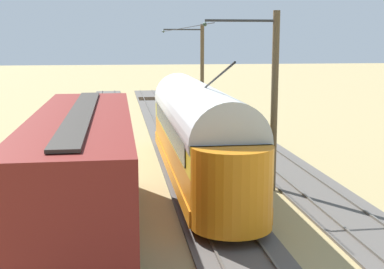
{
  "coord_description": "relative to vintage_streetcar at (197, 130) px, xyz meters",
  "views": [
    {
      "loc": [
        3.39,
        24.42,
        6.14
      ],
      "look_at": [
        -0.03,
        -0.01,
        1.74
      ],
      "focal_mm": 49.85,
      "sensor_mm": 36.0,
      "label": 1
    }
  ],
  "objects": [
    {
      "name": "ground_plane",
      "position": [
        0.0,
        -1.72,
        -2.26
      ],
      "size": [
        220.0,
        220.0,
        0.0
      ],
      "primitive_type": "plane",
      "color": "tan"
    },
    {
      "name": "catenary_pole_foreground",
      "position": [
        -2.76,
        -16.45,
        1.55
      ],
      "size": [
        3.07,
        0.28,
        7.28
      ],
      "color": "brown",
      "rests_on": "ground"
    },
    {
      "name": "track_third_siding",
      "position": [
        4.49,
        -2.03,
        -2.21
      ],
      "size": [
        2.8,
        80.0,
        0.18
      ],
      "color": "#56514C",
      "rests_on": "ground"
    },
    {
      "name": "coach_adjacent",
      "position": [
        4.49,
        6.54,
        -0.09
      ],
      "size": [
        2.96,
        12.75,
        3.85
      ],
      "color": "maroon",
      "rests_on": "ground"
    },
    {
      "name": "catenary_pole_mid_near",
      "position": [
        -2.76,
        2.06,
        1.55
      ],
      "size": [
        3.07,
        0.28,
        7.28
      ],
      "color": "brown",
      "rests_on": "ground"
    },
    {
      "name": "overhead_wire_run",
      "position": [
        -0.11,
        -7.89,
        4.48
      ],
      "size": [
        2.86,
        22.51,
        0.18
      ],
      "color": "black",
      "rests_on": "ground"
    },
    {
      "name": "track_streetcar_siding",
      "position": [
        -4.49,
        -2.03,
        -2.21
      ],
      "size": [
        2.8,
        80.0,
        0.18
      ],
      "color": "#56514C",
      "rests_on": "ground"
    },
    {
      "name": "switch_stand",
      "position": [
        -6.1,
        -15.12,
        -1.56
      ],
      "size": [
        0.5,
        0.3,
        1.24
      ],
      "color": "black",
      "rests_on": "ground"
    },
    {
      "name": "vintage_streetcar",
      "position": [
        0.0,
        0.0,
        0.0
      ],
      "size": [
        2.65,
        17.06,
        5.35
      ],
      "color": "orange",
      "rests_on": "ground"
    },
    {
      "name": "track_adjacent_siding",
      "position": [
        0.0,
        -2.03,
        -2.21
      ],
      "size": [
        2.8,
        80.0,
        0.18
      ],
      "color": "#56514C",
      "rests_on": "ground"
    }
  ]
}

